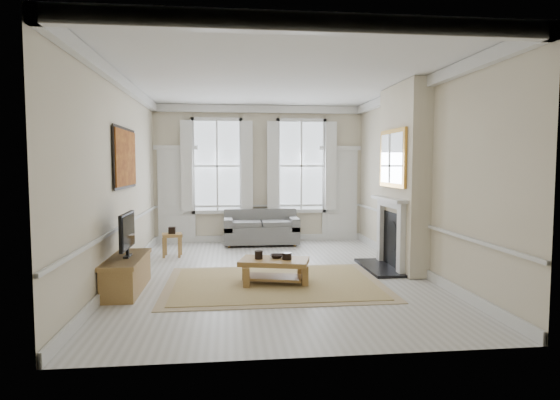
{
  "coord_description": "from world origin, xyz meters",
  "views": [
    {
      "loc": [
        -0.78,
        -8.11,
        1.94
      ],
      "look_at": [
        0.22,
        0.87,
        1.25
      ],
      "focal_mm": 30.0,
      "sensor_mm": 36.0,
      "label": 1
    }
  ],
  "objects": [
    {
      "name": "sofa",
      "position": [
        -0.0,
        3.11,
        0.35
      ],
      "size": [
        1.78,
        0.87,
        0.84
      ],
      "color": "#5F5E5C",
      "rests_on": "floor"
    },
    {
      "name": "bowl",
      "position": [
        0.0,
        -0.57,
        0.44
      ],
      "size": [
        0.27,
        0.27,
        0.06
      ],
      "primitive_type": "imported",
      "rotation": [
        0.0,
        0.0,
        -0.17
      ],
      "color": "black",
      "rests_on": "coffee_table"
    },
    {
      "name": "ceramic_pot_a",
      "position": [
        -0.3,
        -0.62,
        0.47
      ],
      "size": [
        0.13,
        0.13,
        0.13
      ],
      "primitive_type": "cylinder",
      "color": "black",
      "rests_on": "coffee_table"
    },
    {
      "name": "door_left",
      "position": [
        -2.05,
        3.56,
        1.15
      ],
      "size": [
        0.9,
        0.08,
        2.3
      ],
      "primitive_type": "cube",
      "color": "silver",
      "rests_on": "floor"
    },
    {
      "name": "side_table",
      "position": [
        -1.96,
        1.83,
        0.38
      ],
      "size": [
        0.46,
        0.46,
        0.49
      ],
      "rotation": [
        0.0,
        0.0,
        0.19
      ],
      "color": "brown",
      "rests_on": "floor"
    },
    {
      "name": "window_left",
      "position": [
        -1.05,
        3.55,
        1.9
      ],
      "size": [
        1.26,
        0.2,
        2.2
      ],
      "primitive_type": null,
      "color": "#B2BCC6",
      "rests_on": "back_wall"
    },
    {
      "name": "tv_stand",
      "position": [
        -2.34,
        -0.84,
        0.26
      ],
      "size": [
        0.47,
        1.48,
        0.53
      ],
      "primitive_type": "cube",
      "color": "brown",
      "rests_on": "floor"
    },
    {
      "name": "hearth",
      "position": [
        2.0,
        0.2,
        0.03
      ],
      "size": [
        0.55,
        1.5,
        0.05
      ],
      "primitive_type": "cube",
      "color": "black",
      "rests_on": "floor"
    },
    {
      "name": "coffee_table",
      "position": [
        -0.05,
        -0.67,
        0.33
      ],
      "size": [
        1.21,
        0.89,
        0.41
      ],
      "rotation": [
        0.0,
        0.0,
        -0.26
      ],
      "color": "brown",
      "rests_on": "rug"
    },
    {
      "name": "floor",
      "position": [
        0.0,
        0.0,
        0.0
      ],
      "size": [
        7.2,
        7.2,
        0.0
      ],
      "primitive_type": "plane",
      "color": "#B7B5AD",
      "rests_on": "ground"
    },
    {
      "name": "ceiling",
      "position": [
        0.0,
        0.0,
        3.4
      ],
      "size": [
        7.2,
        7.2,
        0.0
      ],
      "primitive_type": "plane",
      "rotation": [
        3.14,
        0.0,
        0.0
      ],
      "color": "white",
      "rests_on": "back_wall"
    },
    {
      "name": "window_right",
      "position": [
        1.05,
        3.55,
        1.9
      ],
      "size": [
        1.26,
        0.2,
        2.2
      ],
      "primitive_type": null,
      "color": "#B2BCC6",
      "rests_on": "back_wall"
    },
    {
      "name": "left_wall",
      "position": [
        -2.6,
        0.0,
        1.7
      ],
      "size": [
        0.0,
        7.2,
        7.2
      ],
      "primitive_type": "plane",
      "rotation": [
        1.57,
        0.0,
        1.57
      ],
      "color": "beige",
      "rests_on": "floor"
    },
    {
      "name": "door_right",
      "position": [
        2.05,
        3.56,
        1.15
      ],
      "size": [
        0.9,
        0.08,
        2.3
      ],
      "primitive_type": "cube",
      "color": "silver",
      "rests_on": "floor"
    },
    {
      "name": "mirror",
      "position": [
        2.21,
        0.2,
        2.05
      ],
      "size": [
        0.06,
        1.26,
        1.06
      ],
      "primitive_type": "cube",
      "color": "gold",
      "rests_on": "chimney_breast"
    },
    {
      "name": "chimney_breast",
      "position": [
        2.43,
        0.2,
        1.7
      ],
      "size": [
        0.35,
        1.7,
        3.38
      ],
      "primitive_type": "cube",
      "color": "beige",
      "rests_on": "floor"
    },
    {
      "name": "right_wall",
      "position": [
        2.6,
        0.0,
        1.7
      ],
      "size": [
        0.0,
        7.2,
        7.2
      ],
      "primitive_type": "plane",
      "rotation": [
        1.57,
        0.0,
        -1.57
      ],
      "color": "beige",
      "rests_on": "floor"
    },
    {
      "name": "tv",
      "position": [
        -2.32,
        -0.84,
        0.92
      ],
      "size": [
        0.08,
        0.9,
        0.68
      ],
      "color": "black",
      "rests_on": "tv_stand"
    },
    {
      "name": "rug",
      "position": [
        -0.05,
        -0.67,
        0.01
      ],
      "size": [
        3.5,
        2.6,
        0.02
      ],
      "primitive_type": "cube",
      "color": "#A38B54",
      "rests_on": "floor"
    },
    {
      "name": "painting",
      "position": [
        -2.56,
        0.3,
        2.05
      ],
      "size": [
        0.05,
        1.66,
        1.06
      ],
      "primitive_type": "cube",
      "color": "#BC6D20",
      "rests_on": "left_wall"
    },
    {
      "name": "back_wall",
      "position": [
        0.0,
        3.6,
        1.7
      ],
      "size": [
        5.2,
        0.0,
        5.2
      ],
      "primitive_type": "plane",
      "rotation": [
        1.57,
        0.0,
        0.0
      ],
      "color": "beige",
      "rests_on": "floor"
    },
    {
      "name": "ceramic_pot_b",
      "position": [
        0.15,
        -0.72,
        0.46
      ],
      "size": [
        0.15,
        0.15,
        0.11
      ],
      "primitive_type": "cylinder",
      "color": "black",
      "rests_on": "coffee_table"
    },
    {
      "name": "fireplace",
      "position": [
        2.2,
        0.2,
        0.73
      ],
      "size": [
        0.21,
        1.45,
        1.33
      ],
      "color": "silver",
      "rests_on": "floor"
    }
  ]
}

